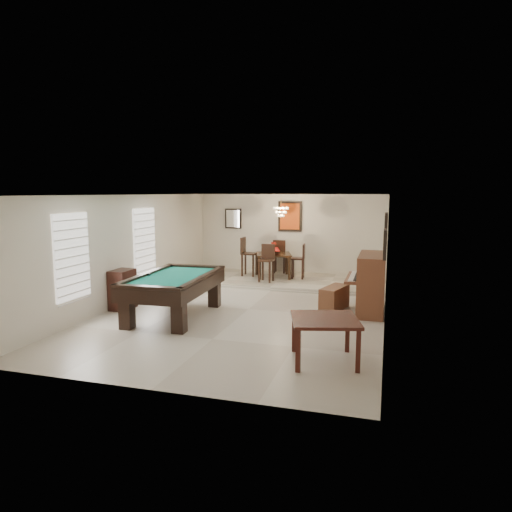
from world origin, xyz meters
The scene contains 25 objects.
ground_plane centered at (0.00, 0.00, -0.01)m, with size 6.00×9.00×0.02m, color beige.
wall_back centered at (0.00, 4.50, 1.30)m, with size 6.00×0.04×2.60m, color silver.
wall_front centered at (0.00, -4.50, 1.30)m, with size 6.00×0.04×2.60m, color silver.
wall_left centered at (-3.00, 0.00, 1.30)m, with size 0.04×9.00×2.60m, color silver.
wall_right centered at (3.00, 0.00, 1.30)m, with size 0.04×9.00×2.60m, color silver.
ceiling centered at (0.00, 0.00, 2.60)m, with size 6.00×9.00×0.04m, color white.
dining_step centered at (0.00, 3.25, 0.06)m, with size 6.00×2.50×0.12m, color beige.
window_left_front centered at (-2.97, -2.20, 1.40)m, with size 0.06×1.00×1.70m, color white.
window_left_rear centered at (-2.97, 0.60, 1.40)m, with size 0.06×1.00×1.70m, color white.
pool_table centered at (-1.35, -1.04, 0.44)m, with size 1.43×2.63×0.88m, color black, non-canonical shape.
square_table centered at (2.10, -2.78, 0.35)m, with size 1.02×1.02×0.71m, color #35130D, non-canonical shape.
upright_piano centered at (2.54, 0.53, 0.65)m, with size 0.88×1.56×1.30m, color brown, non-canonical shape.
piano_bench centered at (1.89, 0.51, 0.27)m, with size 0.37×0.96×0.53m, color brown.
apothecary_chest centered at (-2.78, -0.78, 0.45)m, with size 0.40×0.61×0.91m, color black.
dining_table centered at (-0.27, 3.43, 0.54)m, with size 1.01×1.01×0.83m, color black, non-canonical shape.
flower_vase centered at (-0.27, 3.43, 1.07)m, with size 0.14×0.14×0.24m, color #9D1C0D, non-canonical shape.
dining_chair_south centered at (-0.30, 2.67, 0.65)m, with size 0.39×0.39×1.06m, color black, non-canonical shape.
dining_chair_north centered at (-0.26, 4.23, 0.65)m, with size 0.39×0.39×1.06m, color black, non-canonical shape.
dining_chair_west centered at (-1.04, 3.44, 0.71)m, with size 0.44×0.44×1.18m, color black, non-canonical shape.
dining_chair_east centered at (0.47, 3.43, 0.63)m, with size 0.38×0.38×1.03m, color black, non-canonical shape.
chandelier centered at (0.00, 3.20, 2.20)m, with size 0.44×0.44×0.60m, color #FFE5B2, non-canonical shape.
back_painting centered at (0.00, 4.46, 1.90)m, with size 0.75×0.06×0.95m, color #D84C14.
back_mirror centered at (-1.90, 4.46, 1.80)m, with size 0.55×0.06×0.65m, color white.
right_picture_upper centered at (2.96, 0.30, 1.90)m, with size 0.06×0.55×0.65m, color slate.
right_picture_lower centered at (2.96, -1.00, 1.70)m, with size 0.06×0.45×0.55m, color gray.
Camera 1 is at (3.00, -9.73, 2.66)m, focal length 32.00 mm.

